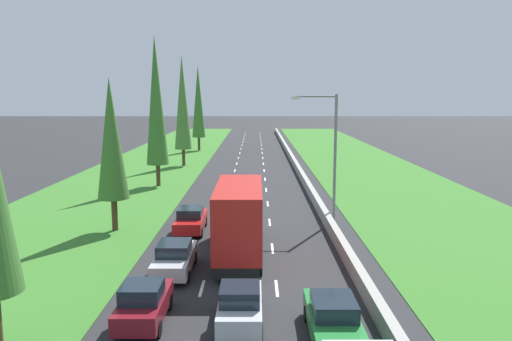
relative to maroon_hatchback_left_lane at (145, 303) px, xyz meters
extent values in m
plane|color=#28282B|center=(3.64, 42.53, -0.84)|extent=(300.00, 300.00, 0.00)
cube|color=#387528|center=(-9.01, 42.53, -0.82)|extent=(14.00, 140.00, 0.04)
cube|color=#387528|center=(17.99, 42.53, -0.82)|extent=(14.00, 140.00, 0.04)
cube|color=#9E9B93|center=(9.34, 42.53, -0.41)|extent=(0.44, 120.00, 0.85)
cube|color=white|center=(1.89, 3.53, -0.83)|extent=(0.14, 2.00, 0.01)
cube|color=white|center=(1.89, 9.53, -0.83)|extent=(0.14, 2.00, 0.01)
cube|color=white|center=(1.89, 15.53, -0.83)|extent=(0.14, 2.00, 0.01)
cube|color=white|center=(1.89, 21.53, -0.83)|extent=(0.14, 2.00, 0.01)
cube|color=white|center=(1.89, 27.53, -0.83)|extent=(0.14, 2.00, 0.01)
cube|color=white|center=(1.89, 33.53, -0.83)|extent=(0.14, 2.00, 0.01)
cube|color=white|center=(1.89, 39.53, -0.83)|extent=(0.14, 2.00, 0.01)
cube|color=white|center=(1.89, 45.53, -0.83)|extent=(0.14, 2.00, 0.01)
cube|color=white|center=(1.89, 51.53, -0.83)|extent=(0.14, 2.00, 0.01)
cube|color=white|center=(1.89, 57.53, -0.83)|extent=(0.14, 2.00, 0.01)
cube|color=white|center=(1.89, 63.53, -0.83)|extent=(0.14, 2.00, 0.01)
cube|color=white|center=(1.89, 69.53, -0.83)|extent=(0.14, 2.00, 0.01)
cube|color=white|center=(1.89, 75.53, -0.83)|extent=(0.14, 2.00, 0.01)
cube|color=white|center=(1.89, 81.53, -0.83)|extent=(0.14, 2.00, 0.01)
cube|color=white|center=(1.89, 87.53, -0.83)|extent=(0.14, 2.00, 0.01)
cube|color=white|center=(1.89, 93.53, -0.83)|extent=(0.14, 2.00, 0.01)
cube|color=white|center=(1.89, 99.53, -0.83)|extent=(0.14, 2.00, 0.01)
cube|color=white|center=(5.39, 3.53, -0.83)|extent=(0.14, 2.00, 0.01)
cube|color=white|center=(5.39, 9.53, -0.83)|extent=(0.14, 2.00, 0.01)
cube|color=white|center=(5.39, 15.53, -0.83)|extent=(0.14, 2.00, 0.01)
cube|color=white|center=(5.39, 21.53, -0.83)|extent=(0.14, 2.00, 0.01)
cube|color=white|center=(5.39, 27.53, -0.83)|extent=(0.14, 2.00, 0.01)
cube|color=white|center=(5.39, 33.53, -0.83)|extent=(0.14, 2.00, 0.01)
cube|color=white|center=(5.39, 39.53, -0.83)|extent=(0.14, 2.00, 0.01)
cube|color=white|center=(5.39, 45.53, -0.83)|extent=(0.14, 2.00, 0.01)
cube|color=white|center=(5.39, 51.53, -0.83)|extent=(0.14, 2.00, 0.01)
cube|color=white|center=(5.39, 57.53, -0.83)|extent=(0.14, 2.00, 0.01)
cube|color=white|center=(5.39, 63.53, -0.83)|extent=(0.14, 2.00, 0.01)
cube|color=white|center=(5.39, 69.53, -0.83)|extent=(0.14, 2.00, 0.01)
cube|color=white|center=(5.39, 75.53, -0.83)|extent=(0.14, 2.00, 0.01)
cube|color=white|center=(5.39, 81.53, -0.83)|extent=(0.14, 2.00, 0.01)
cube|color=white|center=(5.39, 87.53, -0.83)|extent=(0.14, 2.00, 0.01)
cube|color=white|center=(5.39, 93.53, -0.83)|extent=(0.14, 2.00, 0.01)
cube|color=white|center=(5.39, 99.53, -0.83)|extent=(0.14, 2.00, 0.01)
cube|color=maroon|center=(0.00, 0.07, -0.14)|extent=(1.68, 3.90, 0.76)
cube|color=#19232D|center=(0.00, -0.23, 0.56)|extent=(1.52, 1.60, 0.64)
cylinder|color=black|center=(-0.76, 1.28, -0.52)|extent=(0.22, 0.64, 0.64)
cylinder|color=black|center=(0.76, 1.28, -0.52)|extent=(0.22, 0.64, 0.64)
cylinder|color=black|center=(-0.76, -1.14, -0.52)|extent=(0.22, 0.64, 0.64)
cylinder|color=black|center=(0.76, -1.14, -0.52)|extent=(0.22, 0.64, 0.64)
cube|color=silver|center=(3.81, -0.14, -0.14)|extent=(1.68, 3.90, 0.76)
cube|color=#19232D|center=(3.81, -0.44, 0.56)|extent=(1.52, 1.60, 0.64)
cylinder|color=black|center=(3.05, 1.06, -0.52)|extent=(0.22, 0.64, 0.64)
cylinder|color=black|center=(4.57, 1.06, -0.52)|extent=(0.22, 0.64, 0.64)
cylinder|color=black|center=(3.05, -1.35, -0.52)|extent=(0.22, 0.64, 0.64)
cylinder|color=black|center=(4.57, -1.35, -0.52)|extent=(0.22, 0.64, 0.64)
cube|color=silver|center=(0.31, 5.58, -0.16)|extent=(1.76, 4.50, 0.72)
cube|color=#19232D|center=(0.31, 5.43, 0.50)|extent=(1.56, 1.90, 0.60)
cylinder|color=black|center=(-0.49, 6.98, -0.52)|extent=(0.22, 0.64, 0.64)
cylinder|color=black|center=(1.11, 6.98, -0.52)|extent=(0.22, 0.64, 0.64)
cylinder|color=black|center=(-0.49, 4.19, -0.52)|extent=(0.22, 0.64, 0.64)
cylinder|color=black|center=(1.11, 4.19, -0.52)|extent=(0.22, 0.64, 0.64)
cube|color=black|center=(3.51, 8.48, -0.24)|extent=(2.20, 9.40, 0.56)
cube|color=slate|center=(3.51, 12.08, 1.29)|extent=(2.40, 2.20, 2.50)
cube|color=#B21E19|center=(3.51, 7.38, 1.69)|extent=(2.44, 7.20, 3.30)
cylinder|color=black|center=(2.39, 11.78, -0.52)|extent=(0.22, 0.64, 0.64)
cylinder|color=black|center=(4.63, 11.78, -0.52)|extent=(0.22, 0.64, 0.64)
cylinder|color=black|center=(2.39, 6.30, -0.52)|extent=(0.22, 0.64, 0.64)
cylinder|color=black|center=(4.63, 6.30, -0.52)|extent=(0.22, 0.64, 0.64)
cylinder|color=black|center=(2.39, 5.22, -0.52)|extent=(0.22, 0.64, 0.64)
cylinder|color=black|center=(4.63, 5.22, -0.52)|extent=(0.22, 0.64, 0.64)
cube|color=red|center=(0.12, 13.22, -0.16)|extent=(1.76, 4.50, 0.72)
cube|color=#19232D|center=(0.12, 13.07, 0.50)|extent=(1.56, 1.90, 0.60)
cylinder|color=black|center=(-0.68, 14.62, -0.52)|extent=(0.22, 0.64, 0.64)
cylinder|color=black|center=(0.92, 14.62, -0.52)|extent=(0.22, 0.64, 0.64)
cylinder|color=black|center=(-0.68, 11.83, -0.52)|extent=(0.22, 0.64, 0.64)
cylinder|color=black|center=(0.92, 11.83, -0.52)|extent=(0.22, 0.64, 0.64)
cube|color=#237A33|center=(7.26, -1.24, -0.16)|extent=(1.76, 4.50, 0.72)
cube|color=#19232D|center=(7.26, -1.39, 0.50)|extent=(1.56, 1.90, 0.60)
cylinder|color=black|center=(6.46, 0.15, -0.52)|extent=(0.22, 0.64, 0.64)
cylinder|color=black|center=(8.06, 0.15, -0.52)|extent=(0.22, 0.64, 0.64)
cube|color=white|center=(3.60, 16.53, -0.14)|extent=(1.68, 3.90, 0.76)
cube|color=#19232D|center=(3.60, 16.23, 0.56)|extent=(1.52, 1.60, 0.64)
cylinder|color=black|center=(2.84, 17.74, -0.52)|extent=(0.22, 0.64, 0.64)
cylinder|color=black|center=(4.36, 17.74, -0.52)|extent=(0.22, 0.64, 0.64)
cylinder|color=black|center=(2.84, 15.32, -0.52)|extent=(0.22, 0.64, 0.64)
cylinder|color=black|center=(4.36, 15.32, -0.52)|extent=(0.22, 0.64, 0.64)
cylinder|color=#4C3823|center=(-4.97, 13.40, 0.26)|extent=(0.39, 0.39, 2.20)
cone|color=#3D752D|center=(-4.97, 13.40, 5.30)|extent=(2.05, 2.05, 7.88)
cylinder|color=#4C3823|center=(-5.26, 29.56, 0.26)|extent=(0.41, 0.41, 2.20)
cone|color=#3D752D|center=(-5.26, 29.56, 7.58)|extent=(2.17, 2.17, 12.43)
cylinder|color=#4C3823|center=(-4.79, 43.49, 0.26)|extent=(0.41, 0.41, 2.20)
cone|color=#4C7F38|center=(-4.79, 43.49, 7.19)|extent=(2.15, 2.15, 11.66)
cylinder|color=#4C3823|center=(-4.84, 60.95, 0.26)|extent=(0.41, 0.41, 2.20)
cone|color=#3D752D|center=(-4.84, 60.95, 7.05)|extent=(2.14, 2.14, 11.38)
cylinder|color=gray|center=(9.95, 15.67, 3.66)|extent=(0.20, 0.20, 9.00)
cylinder|color=gray|center=(8.55, 15.67, 8.01)|extent=(2.80, 0.12, 0.12)
cube|color=silver|center=(7.15, 15.67, 7.91)|extent=(0.60, 0.28, 0.20)
camera|label=1|loc=(4.42, -18.23, 8.10)|focal=34.35mm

